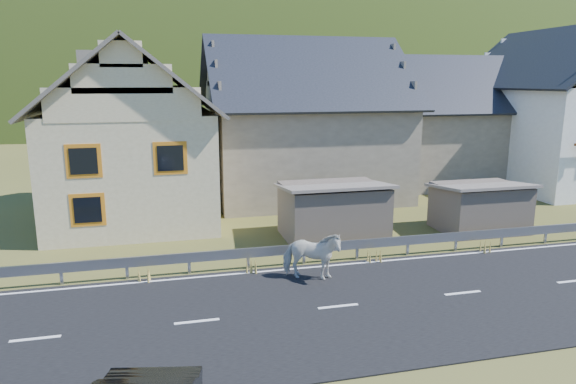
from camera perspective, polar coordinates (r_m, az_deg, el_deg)
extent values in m
plane|color=#3B3D15|center=(16.79, 18.82, -10.71)|extent=(160.00, 160.00, 0.00)
cube|color=black|center=(16.78, 18.83, -10.64)|extent=(60.00, 7.00, 0.04)
cube|color=silver|center=(16.77, 18.84, -10.57)|extent=(60.00, 6.60, 0.01)
cube|color=#93969B|center=(19.58, 13.20, -5.25)|extent=(28.00, 0.08, 0.34)
cube|color=#93969B|center=(18.00, -23.89, -8.36)|extent=(0.10, 0.06, 0.70)
cube|color=#93969B|center=(17.73, -17.46, -8.16)|extent=(0.10, 0.06, 0.70)
cube|color=#93969B|center=(17.69, -10.93, -7.85)|extent=(0.10, 0.06, 0.70)
cube|color=#93969B|center=(17.87, -4.47, -7.44)|extent=(0.10, 0.06, 0.70)
cube|color=#93969B|center=(18.27, 1.78, -6.96)|extent=(0.10, 0.06, 0.70)
cube|color=#93969B|center=(18.88, 7.68, -6.43)|extent=(0.10, 0.06, 0.70)
cube|color=#93969B|center=(19.67, 13.14, -5.88)|extent=(0.10, 0.06, 0.70)
cube|color=#93969B|center=(20.63, 18.14, -5.32)|extent=(0.10, 0.06, 0.70)
cube|color=#93969B|center=(21.72, 22.65, -4.79)|extent=(0.10, 0.06, 0.70)
cube|color=#93969B|center=(22.94, 26.70, -4.28)|extent=(0.10, 0.06, 0.70)
cube|color=#67594E|center=(21.19, 5.00, -2.17)|extent=(4.30, 3.30, 2.40)
cube|color=#67594E|center=(23.65, 20.50, -1.64)|extent=(3.80, 2.90, 2.20)
cube|color=beige|center=(25.26, -16.65, 2.95)|extent=(7.00, 9.00, 5.00)
cube|color=orange|center=(20.85, -21.76, 3.21)|extent=(1.30, 0.12, 1.30)
cube|color=orange|center=(20.64, -12.94, 3.69)|extent=(1.30, 0.12, 1.30)
cube|color=orange|center=(21.21, -21.36, -1.86)|extent=(1.30, 0.12, 1.30)
cube|color=gray|center=(26.64, -21.43, 11.86)|extent=(0.70, 0.70, 2.40)
cube|color=gray|center=(29.20, 1.59, 4.65)|extent=(10.00, 9.00, 5.00)
cube|color=gray|center=(34.97, 16.77, 5.07)|extent=(9.00, 8.00, 4.60)
cube|color=white|center=(35.98, 27.60, 5.51)|extent=(8.00, 10.00, 6.00)
ellipsoid|color=#21320D|center=(195.19, -9.57, 4.33)|extent=(440.00, 280.00, 260.00)
imported|color=beige|center=(16.68, 2.62, -7.07)|extent=(1.52, 2.10, 1.62)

